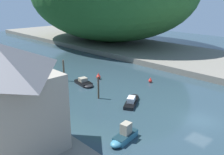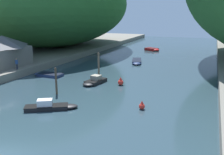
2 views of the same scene
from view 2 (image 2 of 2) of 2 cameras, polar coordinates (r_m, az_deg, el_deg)
water_surface at (r=43.47m, az=4.73°, el=1.95°), size 130.00×130.00×0.00m
left_bank at (r=55.78m, az=-20.33°, el=4.47°), size 22.00×120.00×1.16m
hillside_left at (r=67.05m, az=-13.41°, el=16.10°), size 35.59×49.83×21.21m
boathouse_shed at (r=42.95m, az=-23.60°, el=5.66°), size 5.41×8.28×4.91m
boat_cabin_cruiser at (r=34.23m, az=-4.11°, el=-0.88°), size 2.32×4.31×1.09m
boat_mid_channel at (r=39.79m, az=-14.57°, el=0.67°), size 4.64×2.02×0.43m
boat_near_quay at (r=66.00m, az=9.32°, el=6.35°), size 4.42×3.68×0.64m
boat_white_cruiser at (r=25.91m, az=-13.71°, el=-6.40°), size 5.16×3.78×1.06m
boat_yellow_tender at (r=49.01m, az=5.67°, el=3.64°), size 3.28×6.26×0.50m
mooring_post_second at (r=30.05m, az=-12.66°, el=-0.79°), size 0.25×0.25×3.27m
mooring_post_fourth at (r=37.92m, az=-3.07°, el=3.00°), size 0.29×0.29×3.70m
channel_buoy_near at (r=25.33m, az=6.85°, el=-6.47°), size 0.61×0.61×0.91m
channel_buoy_far at (r=33.45m, az=1.99°, el=-1.03°), size 0.76×0.76×1.14m
person_on_quay at (r=40.08m, az=-20.96°, el=3.09°), size 0.25×0.40×1.69m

